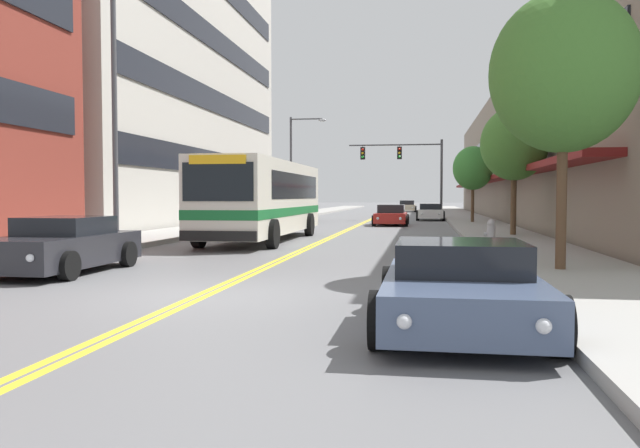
{
  "coord_description": "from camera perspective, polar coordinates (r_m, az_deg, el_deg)",
  "views": [
    {
      "loc": [
        3.87,
        -10.61,
        1.77
      ],
      "look_at": [
        -0.33,
        14.81,
        0.61
      ],
      "focal_mm": 35.0,
      "sensor_mm": 36.0,
      "label": 1
    }
  ],
  "objects": [
    {
      "name": "car_red_moving_lead",
      "position": [
        38.01,
        6.52,
        0.77
      ],
      "size": [
        2.09,
        4.72,
        1.24
      ],
      "color": "maroon",
      "rests_on": "ground_plane"
    },
    {
      "name": "street_tree_right_far",
      "position": [
        39.62,
        13.81,
        4.97
      ],
      "size": [
        2.44,
        2.44,
        4.66
      ],
      "color": "brown",
      "rests_on": "sidewalk_right"
    },
    {
      "name": "storefront_row_right",
      "position": [
        48.57,
        20.3,
        5.94
      ],
      "size": [
        9.1,
        68.0,
        9.52
      ],
      "color": "gray",
      "rests_on": "ground_plane"
    },
    {
      "name": "car_white_parked_right_mid",
      "position": [
        46.29,
        10.04,
        1.07
      ],
      "size": [
        2.01,
        4.38,
        1.21
      ],
      "color": "white",
      "rests_on": "ground_plane"
    },
    {
      "name": "ground_plane",
      "position": [
        47.8,
        4.73,
        0.45
      ],
      "size": [
        240.0,
        240.0,
        0.0
      ],
      "primitive_type": "plane",
      "color": "slate"
    },
    {
      "name": "centre_line",
      "position": [
        47.8,
        4.73,
        0.45
      ],
      "size": [
        0.34,
        106.0,
        0.01
      ],
      "color": "yellow",
      "rests_on": "ground_plane"
    },
    {
      "name": "fire_hydrant",
      "position": [
        19.89,
        15.36,
        -0.86
      ],
      "size": [
        0.34,
        0.26,
        0.88
      ],
      "color": "#B7B7BC",
      "rests_on": "sidewalk_right"
    },
    {
      "name": "traffic_signal_mast",
      "position": [
        46.52,
        8.03,
        5.6
      ],
      "size": [
        6.88,
        0.38,
        5.89
      ],
      "color": "#47474C",
      "rests_on": "ground_plane"
    },
    {
      "name": "street_tree_right_near",
      "position": [
        14.82,
        21.39,
        12.75
      ],
      "size": [
        3.16,
        3.16,
        6.01
      ],
      "color": "brown",
      "rests_on": "sidewalk_right"
    },
    {
      "name": "car_champagne_moving_second",
      "position": [
        70.47,
        7.96,
        1.6
      ],
      "size": [
        2.08,
        4.8,
        1.27
      ],
      "color": "beige",
      "rests_on": "ground_plane"
    },
    {
      "name": "car_slate_blue_parked_right_foreground",
      "position": [
        8.51,
        12.73,
        -5.68
      ],
      "size": [
        2.21,
        4.15,
        1.17
      ],
      "color": "#475675",
      "rests_on": "ground_plane"
    },
    {
      "name": "car_black_parked_left_mid",
      "position": [
        42.14,
        -2.01,
        0.99
      ],
      "size": [
        2.14,
        4.81,
        1.27
      ],
      "color": "black",
      "rests_on": "ground_plane"
    },
    {
      "name": "street_tree_right_mid",
      "position": [
        27.1,
        17.34,
        6.99
      ],
      "size": [
        2.75,
        2.75,
        5.27
      ],
      "color": "brown",
      "rests_on": "sidewalk_right"
    },
    {
      "name": "street_lamp_left_near",
      "position": [
        20.04,
        -17.64,
        12.76
      ],
      "size": [
        2.17,
        0.28,
        9.19
      ],
      "color": "#47474C",
      "rests_on": "ground_plane"
    },
    {
      "name": "sidewalk_left",
      "position": [
        48.89,
        -3.63,
        0.6
      ],
      "size": [
        3.27,
        106.0,
        0.17
      ],
      "color": "#9E9B96",
      "rests_on": "ground_plane"
    },
    {
      "name": "car_silver_parked_left_far",
      "position": [
        34.93,
        -4.3,
        0.71
      ],
      "size": [
        2.2,
        4.41,
        1.35
      ],
      "color": "#B7B7BC",
      "rests_on": "ground_plane"
    },
    {
      "name": "office_tower_left",
      "position": [
        44.06,
        -17.22,
        17.83
      ],
      "size": [
        12.08,
        28.75,
        26.89
      ],
      "color": "#BCB7AD",
      "rests_on": "ground_plane"
    },
    {
      "name": "car_charcoal_parked_left_near",
      "position": [
        15.66,
        -22.48,
        -1.87
      ],
      "size": [
        2.16,
        4.41,
        1.29
      ],
      "color": "#232328",
      "rests_on": "ground_plane"
    },
    {
      "name": "sidewalk_right",
      "position": [
        47.75,
        13.29,
        0.49
      ],
      "size": [
        3.27,
        106.0,
        0.17
      ],
      "color": "#9E9B96",
      "rests_on": "ground_plane"
    },
    {
      "name": "city_bus",
      "position": [
        24.99,
        -5.14,
        2.52
      ],
      "size": [
        2.9,
        11.24,
        3.09
      ],
      "color": "silver",
      "rests_on": "ground_plane"
    },
    {
      "name": "street_lamp_left_far",
      "position": [
        43.95,
        -2.17,
        6.02
      ],
      "size": [
        2.6,
        0.28,
        7.29
      ],
      "color": "#47474C",
      "rests_on": "ground_plane"
    }
  ]
}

